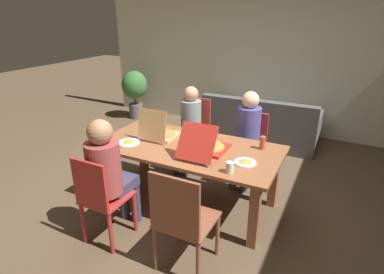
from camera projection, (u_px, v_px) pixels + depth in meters
name	position (u px, v px, depth m)	size (l,w,h in m)	color
ground_plane	(188.00, 202.00, 3.73)	(20.00, 20.00, 0.00)	brown
back_wall	(263.00, 49.00, 5.61)	(6.40, 0.12, 2.95)	beige
dining_table	(188.00, 155.00, 3.50)	(2.02, 1.01, 0.73)	#925936
chair_0	(249.00, 144.00, 4.14)	(0.41, 0.44, 0.89)	#B7312D
person_0	(247.00, 132.00, 3.93)	(0.29, 0.49, 1.21)	#38444A
chair_1	(101.00, 198.00, 2.91)	(0.39, 0.42, 0.92)	#AD2A26
person_1	(109.00, 170.00, 2.95)	(0.32, 0.53, 1.24)	#3A374E
chair_2	(194.00, 129.00, 4.52)	(0.43, 0.42, 0.97)	#AD3525
person_2	(189.00, 123.00, 4.32)	(0.29, 0.52, 1.17)	#2D4041
chair_3	(181.00, 218.00, 2.56)	(0.46, 0.46, 0.97)	brown
pizza_box_0	(207.00, 147.00, 3.32)	(0.39, 0.59, 0.36)	red
pizza_box_1	(160.00, 133.00, 3.68)	(0.36, 0.43, 0.37)	tan
plate_0	(245.00, 162.00, 3.07)	(0.22, 0.22, 0.03)	white
plate_1	(129.00, 142.00, 3.53)	(0.25, 0.25, 0.03)	white
drinking_glass_0	(263.00, 143.00, 3.36)	(0.06, 0.06, 0.14)	#B84E35
drinking_glass_1	(230.00, 167.00, 2.87)	(0.08, 0.08, 0.11)	silver
couch	(260.00, 126.00, 5.36)	(1.87, 0.87, 0.81)	#515255
potted_plant	(135.00, 89.00, 6.46)	(0.52, 0.52, 0.99)	#5A5458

